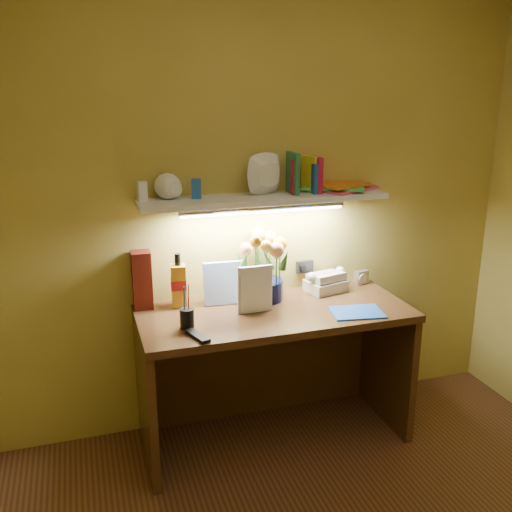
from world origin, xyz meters
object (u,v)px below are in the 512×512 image
Objects in this scene: desk at (274,375)px; flower_bouquet at (263,265)px; whisky_bottle at (178,280)px; telephone at (326,280)px; desk_clock at (361,277)px.

flower_bouquet is (-0.01, 0.17, 0.57)m from desk.
flower_bouquet is at bearing -4.58° from whisky_bottle.
whisky_bottle is (-0.45, 0.04, -0.05)m from flower_bouquet.
desk_clock is (0.25, 0.05, -0.02)m from telephone.
telephone is (0.38, 0.02, -0.13)m from flower_bouquet.
desk_clock is at bearing -2.60° from telephone.
flower_bouquet reaches higher than desk_clock.
telephone is 0.83m from whisky_bottle.
whisky_bottle is at bearing 168.77° from desk_clock.
flower_bouquet is 1.83× the size of telephone.
flower_bouquet is 0.45m from whisky_bottle.
desk is at bearing -24.08° from whisky_bottle.
flower_bouquet is 0.65m from desk_clock.
whisky_bottle reaches higher than desk.
desk is at bearing -86.08° from flower_bouquet.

